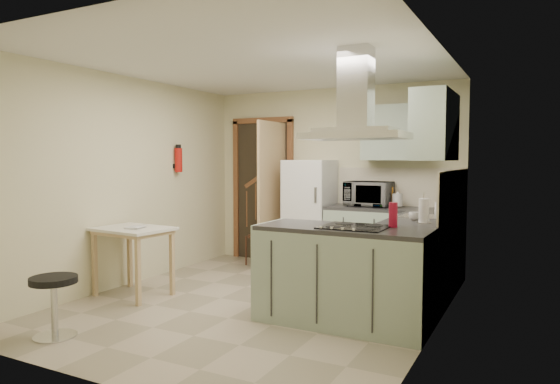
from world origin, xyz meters
The scene contains 28 objects.
floor centered at (0.00, 0.00, 0.00)m, with size 4.20×4.20×0.00m, color tan.
ceiling centered at (0.00, 0.00, 2.50)m, with size 4.20×4.20×0.00m, color silver.
back_wall centered at (0.00, 2.10, 1.25)m, with size 3.60×3.60×0.00m, color beige.
left_wall centered at (-1.80, 0.00, 1.25)m, with size 4.20×4.20×0.00m, color beige.
right_wall centered at (1.80, 0.00, 1.25)m, with size 4.20×4.20×0.00m, color beige.
doorway centered at (-1.10, 2.07, 1.05)m, with size 1.10×0.12×2.10m, color brown.
fridge centered at (-0.20, 1.80, 0.75)m, with size 0.60×0.60×1.50m, color white.
counter_back centered at (0.66, 1.80, 0.45)m, with size 1.08×0.60×0.90m, color #9EB2A0.
counter_right centered at (1.50, 1.12, 0.45)m, with size 0.60×1.95×0.90m, color #9EB2A0.
splashback centered at (0.96, 2.09, 1.15)m, with size 1.68×0.02×0.50m, color beige.
wall_cabinet_back centered at (0.95, 1.93, 1.85)m, with size 0.85×0.35×0.70m, color #9EB2A0.
wall_cabinet_right centered at (1.62, 0.85, 1.85)m, with size 0.35×0.90×0.70m, color #9EB2A0.
peninsula centered at (1.02, -0.18, 0.45)m, with size 1.55×0.65×0.90m, color #9EB2A0.
hob centered at (1.12, -0.18, 0.91)m, with size 0.58×0.50×0.01m, color black.
extractor_hood centered at (1.12, -0.18, 1.72)m, with size 0.90×0.55×0.10m, color silver.
sink centered at (1.50, 0.95, 0.91)m, with size 0.45×0.40×0.01m, color silver.
fire_extinguisher centered at (-1.74, 0.90, 1.50)m, with size 0.10×0.10×0.32m, color #B2140F.
drop_leaf_table centered at (-1.37, -0.35, 0.38)m, with size 0.81×0.61×0.76m, color tan.
bentwood_chair centered at (-0.91, 1.67, 0.42)m, with size 0.37×0.37×0.83m, color #493118.
stool centered at (-1.04, -1.63, 0.26)m, with size 0.39×0.39×0.52m, color black.
microwave centered at (0.61, 1.85, 1.06)m, with size 0.58×0.39×0.32m, color black.
kettle centered at (1.00, 1.83, 1.00)m, with size 0.13×0.13×0.20m, color silver.
cereal_box centered at (0.87, 1.99, 1.03)m, with size 0.07×0.17×0.26m, color #C06F16.
soap_bottle centered at (1.63, 1.22, 1.00)m, with size 0.09×0.10×0.21m, color #9E9EA9.
paper_towel centered at (1.62, 0.41, 1.02)m, with size 0.10×0.10×0.25m, color silver.
cup centered at (1.48, 0.61, 0.94)m, with size 0.10×0.10×0.08m, color silver.
red_bottle centered at (1.43, 0.00, 1.01)m, with size 0.08×0.08×0.22m, color #A40E2D.
book centered at (-1.40, -0.38, 0.81)m, with size 0.16×0.22×0.10m, color #923045.
Camera 1 is at (2.59, -4.44, 1.52)m, focal length 32.00 mm.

